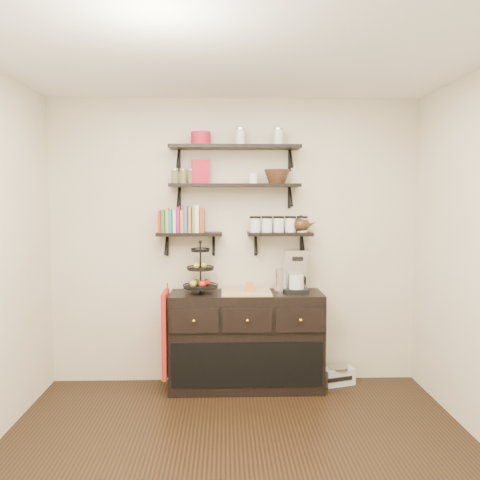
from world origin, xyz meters
name	(u,v)px	position (x,y,z in m)	size (l,w,h in m)	color
floor	(240,477)	(0.00, 0.00, 0.00)	(3.50, 3.50, 0.00)	black
ceiling	(240,40)	(0.00, 0.00, 2.70)	(3.50, 3.50, 0.02)	white
back_wall	(235,242)	(0.00, 1.75, 1.35)	(3.50, 0.02, 2.70)	#EDE2C9
shelf_top	(235,147)	(0.00, 1.62, 2.23)	(1.20, 0.27, 0.23)	black
shelf_mid	(235,186)	(0.00, 1.62, 1.88)	(1.20, 0.27, 0.23)	black
shelf_low_left	(190,235)	(-0.42, 1.63, 1.43)	(0.60, 0.25, 0.23)	black
shelf_low_right	(280,235)	(0.42, 1.63, 1.43)	(0.60, 0.25, 0.23)	black
cookbooks	(184,220)	(-0.47, 1.63, 1.57)	(0.43, 0.15, 0.26)	#AD2C0D
glass_canisters	(279,225)	(0.41, 1.63, 1.51)	(0.54, 0.10, 0.13)	silver
sideboard	(246,340)	(0.10, 1.51, 0.45)	(1.40, 0.50, 0.92)	black
fruit_stand	(201,276)	(-0.31, 1.52, 1.06)	(0.31, 0.31, 0.46)	black
candle	(249,287)	(0.13, 1.51, 0.96)	(0.08, 0.08, 0.08)	#B8672A
coffee_maker	(296,272)	(0.56, 1.54, 1.09)	(0.22, 0.21, 0.40)	black
thermal_carafe	(281,281)	(0.42, 1.49, 1.01)	(0.11, 0.11, 0.22)	silver
apron	(166,334)	(-0.63, 1.41, 0.55)	(0.04, 0.33, 0.77)	#A01411
radio	(338,375)	(0.98, 1.58, 0.09)	(0.32, 0.25, 0.18)	silver
recipe_box	(200,172)	(-0.32, 1.61, 2.01)	(0.16, 0.06, 0.22)	#AE132E
walnut_bowl	(277,177)	(0.39, 1.61, 1.96)	(0.24, 0.24, 0.13)	black
ramekins	(253,178)	(0.17, 1.61, 1.95)	(0.09, 0.09, 0.10)	white
teapot	(301,223)	(0.62, 1.63, 1.53)	(0.22, 0.16, 0.16)	#392411
red_pot	(201,139)	(-0.31, 1.61, 2.31)	(0.18, 0.18, 0.12)	#AE132E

